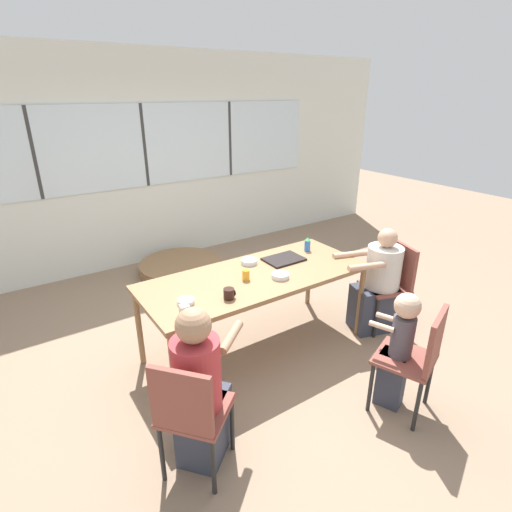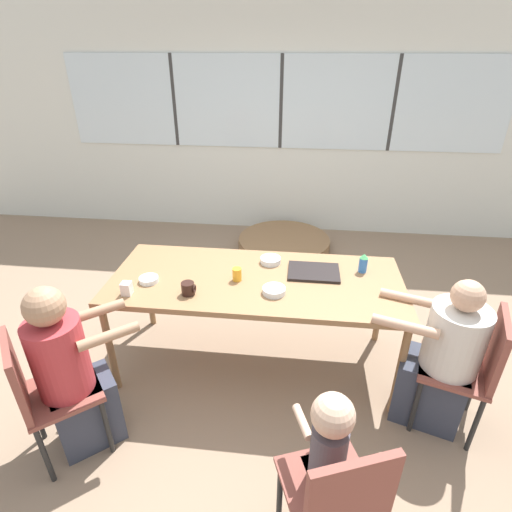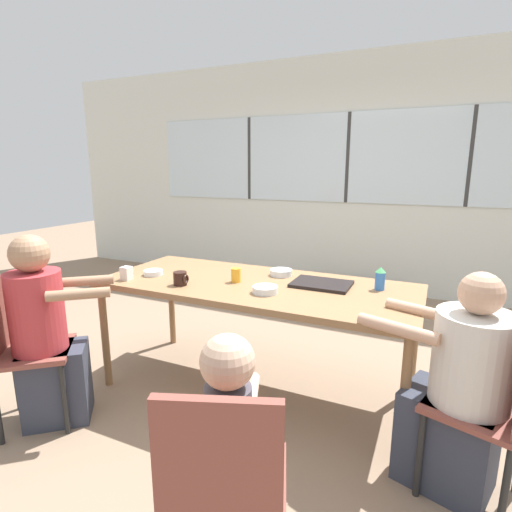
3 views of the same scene
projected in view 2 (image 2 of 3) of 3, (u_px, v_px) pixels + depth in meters
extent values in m
plane|color=#8C725B|center=(256.00, 361.00, 3.18)|extent=(16.00, 16.00, 0.00)
cube|color=silver|center=(281.00, 121.00, 4.85)|extent=(8.40, 0.06, 2.80)
cube|color=silver|center=(281.00, 103.00, 4.71)|extent=(5.20, 0.02, 1.05)
cube|color=#333333|center=(174.00, 101.00, 4.84)|extent=(0.04, 0.01, 1.05)
cube|color=#333333|center=(281.00, 103.00, 4.71)|extent=(0.04, 0.01, 1.05)
cube|color=#333333|center=(394.00, 105.00, 4.58)|extent=(0.04, 0.01, 1.05)
cube|color=olive|center=(256.00, 281.00, 2.82)|extent=(2.06, 0.86, 0.04)
cylinder|color=olive|center=(110.00, 348.00, 2.77)|extent=(0.05, 0.05, 0.73)
cylinder|color=olive|center=(400.00, 371.00, 2.57)|extent=(0.05, 0.05, 0.73)
cylinder|color=olive|center=(148.00, 289.00, 3.44)|extent=(0.05, 0.05, 0.73)
cylinder|color=olive|center=(381.00, 304.00, 3.24)|extent=(0.05, 0.05, 0.73)
cube|color=brown|center=(62.00, 392.00, 2.31)|extent=(0.56, 0.56, 0.03)
cube|color=brown|center=(16.00, 376.00, 2.12)|extent=(0.27, 0.31, 0.42)
cylinder|color=black|center=(93.00, 390.00, 2.63)|extent=(0.03, 0.03, 0.44)
cylinder|color=black|center=(107.00, 426.00, 2.38)|extent=(0.03, 0.03, 0.44)
cylinder|color=black|center=(36.00, 413.00, 2.46)|extent=(0.03, 0.03, 0.44)
cylinder|color=black|center=(45.00, 455.00, 2.21)|extent=(0.03, 0.03, 0.44)
cube|color=brown|center=(454.00, 369.00, 2.47)|extent=(0.50, 0.50, 0.03)
cube|color=brown|center=(497.00, 349.00, 2.30)|extent=(0.15, 0.37, 0.42)
cylinder|color=black|center=(415.00, 406.00, 2.51)|extent=(0.03, 0.03, 0.44)
cylinder|color=black|center=(420.00, 370.00, 2.78)|extent=(0.03, 0.03, 0.44)
cylinder|color=black|center=(475.00, 425.00, 2.38)|extent=(0.03, 0.03, 0.44)
cylinder|color=black|center=(474.00, 386.00, 2.66)|extent=(0.03, 0.03, 0.44)
cube|color=brown|center=(328.00, 488.00, 1.81)|extent=(0.52, 0.52, 0.03)
cube|color=brown|center=(351.00, 497.00, 1.55)|extent=(0.37, 0.17, 0.42)
cylinder|color=black|center=(280.00, 492.00, 2.03)|extent=(0.03, 0.03, 0.44)
cylinder|color=black|center=(341.00, 476.00, 2.10)|extent=(0.03, 0.03, 0.44)
cube|color=#333847|center=(88.00, 411.00, 2.46)|extent=(0.45, 0.44, 0.47)
cylinder|color=#B23338|center=(60.00, 357.00, 2.21)|extent=(0.30, 0.30, 0.47)
sphere|color=#A37A5B|center=(44.00, 306.00, 2.05)|extent=(0.21, 0.21, 0.21)
cylinder|color=#A37A5B|center=(96.00, 312.00, 2.38)|extent=(0.29, 0.26, 0.06)
cylinder|color=#A37A5B|center=(109.00, 336.00, 2.18)|extent=(0.29, 0.26, 0.06)
cube|color=#333847|center=(428.00, 389.00, 2.62)|extent=(0.48, 0.42, 0.47)
cylinder|color=beige|center=(455.00, 339.00, 2.38)|extent=(0.34, 0.34, 0.42)
sphere|color=tan|center=(468.00, 296.00, 2.24)|extent=(0.19, 0.19, 0.19)
cylinder|color=tan|center=(405.00, 326.00, 2.31)|extent=(0.37, 0.17, 0.06)
cylinder|color=tan|center=(410.00, 299.00, 2.56)|extent=(0.37, 0.17, 0.06)
cube|color=#333847|center=(318.00, 501.00, 1.98)|extent=(0.21, 0.23, 0.47)
cylinder|color=#4C4751|center=(328.00, 455.00, 1.76)|extent=(0.16, 0.16, 0.32)
sphere|color=#DBB293|center=(333.00, 415.00, 1.64)|extent=(0.19, 0.19, 0.19)
cylinder|color=#DBB293|center=(302.00, 422.00, 1.83)|extent=(0.10, 0.18, 0.04)
cylinder|color=#DBB293|center=(332.00, 415.00, 1.86)|extent=(0.10, 0.18, 0.04)
cube|color=black|center=(314.00, 272.00, 2.88)|extent=(0.37, 0.27, 0.02)
cylinder|color=black|center=(188.00, 288.00, 2.62)|extent=(0.09, 0.09, 0.09)
torus|color=black|center=(194.00, 289.00, 2.62)|extent=(0.01, 0.06, 0.06)
cylinder|color=blue|center=(363.00, 265.00, 2.87)|extent=(0.06, 0.06, 0.11)
cone|color=#4CB266|center=(364.00, 256.00, 2.84)|extent=(0.06, 0.06, 0.03)
cylinder|color=gold|center=(237.00, 274.00, 2.78)|extent=(0.06, 0.06, 0.09)
cube|color=silver|center=(127.00, 289.00, 2.62)|extent=(0.06, 0.06, 0.09)
cylinder|color=silver|center=(274.00, 290.00, 2.64)|extent=(0.15, 0.15, 0.04)
cylinder|color=silver|center=(271.00, 260.00, 3.01)|extent=(0.15, 0.15, 0.04)
cylinder|color=silver|center=(149.00, 280.00, 2.77)|extent=(0.13, 0.13, 0.03)
cylinder|color=olive|center=(284.00, 248.00, 4.89)|extent=(1.10, 1.10, 0.03)
cylinder|color=olive|center=(284.00, 246.00, 4.88)|extent=(1.11, 1.11, 0.03)
cylinder|color=olive|center=(284.00, 244.00, 4.86)|extent=(1.10, 1.10, 0.03)
cylinder|color=olive|center=(284.00, 242.00, 4.85)|extent=(1.11, 1.11, 0.03)
cylinder|color=olive|center=(284.00, 239.00, 4.84)|extent=(1.10, 1.10, 0.03)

